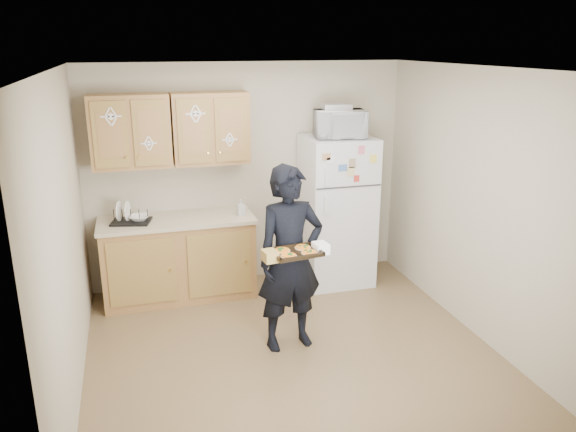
{
  "coord_description": "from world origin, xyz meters",
  "views": [
    {
      "loc": [
        -1.26,
        -4.33,
        2.7
      ],
      "look_at": [
        0.09,
        0.45,
        1.15
      ],
      "focal_mm": 35.0,
      "sensor_mm": 36.0,
      "label": 1
    }
  ],
  "objects_px": {
    "person": "(290,259)",
    "baking_tray": "(296,253)",
    "refrigerator": "(336,211)",
    "dish_rack": "(131,215)",
    "microwave": "(340,124)"
  },
  "relations": [
    {
      "from": "microwave",
      "to": "dish_rack",
      "type": "relative_size",
      "value": 1.39
    },
    {
      "from": "refrigerator",
      "to": "person",
      "type": "xyz_separation_m",
      "value": [
        -0.92,
        -1.28,
        0.0
      ]
    },
    {
      "from": "person",
      "to": "baking_tray",
      "type": "height_order",
      "value": "person"
    },
    {
      "from": "refrigerator",
      "to": "dish_rack",
      "type": "relative_size",
      "value": 4.39
    },
    {
      "from": "dish_rack",
      "to": "microwave",
      "type": "bearing_deg",
      "value": -2.18
    },
    {
      "from": "dish_rack",
      "to": "baking_tray",
      "type": "bearing_deg",
      "value": -51.12
    },
    {
      "from": "person",
      "to": "baking_tray",
      "type": "relative_size",
      "value": 4.24
    },
    {
      "from": "dish_rack",
      "to": "person",
      "type": "bearing_deg",
      "value": -44.51
    },
    {
      "from": "microwave",
      "to": "refrigerator",
      "type": "bearing_deg",
      "value": 91.73
    },
    {
      "from": "person",
      "to": "dish_rack",
      "type": "height_order",
      "value": "person"
    },
    {
      "from": "refrigerator",
      "to": "person",
      "type": "distance_m",
      "value": 1.58
    },
    {
      "from": "refrigerator",
      "to": "person",
      "type": "height_order",
      "value": "same"
    },
    {
      "from": "person",
      "to": "baking_tray",
      "type": "bearing_deg",
      "value": -104.68
    },
    {
      "from": "baking_tray",
      "to": "person",
      "type": "bearing_deg",
      "value": 75.32
    },
    {
      "from": "person",
      "to": "dish_rack",
      "type": "distance_m",
      "value": 1.89
    }
  ]
}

